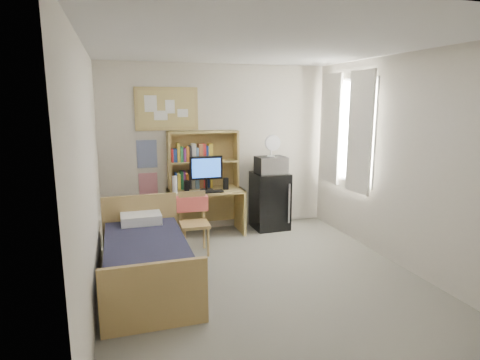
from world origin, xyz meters
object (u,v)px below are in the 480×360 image
object	(u,v)px
desk_chair	(194,224)
speaker_right	(226,184)
bulletin_board	(167,109)
speaker_left	(187,186)
bed	(147,264)
microwave	(271,165)
mini_fridge	(270,201)
desk	(206,212)
desk_fan	(271,147)
monitor	(206,173)

from	to	relation	value
desk_chair	speaker_right	xyz separation A→B (m)	(0.62, 0.68, 0.38)
bulletin_board	speaker_left	xyz separation A→B (m)	(0.21, -0.34, -1.13)
bulletin_board	bed	distance (m)	2.52
speaker_left	desk_chair	bearing A→B (deg)	-90.95
bulletin_board	microwave	distance (m)	1.82
mini_fridge	bed	size ratio (longest dim) A/B	0.49
desk_chair	microwave	size ratio (longest dim) A/B	1.83
desk_chair	speaker_right	bearing A→B (deg)	49.64
desk	speaker_left	bearing A→B (deg)	-168.69
desk_chair	desk_fan	distance (m)	1.81
desk	monitor	xyz separation A→B (m)	(-0.00, -0.06, 0.62)
mini_fridge	monitor	world-z (taller)	monitor
bulletin_board	monitor	bearing A→B (deg)	-34.19
desk_chair	monitor	size ratio (longest dim) A/B	1.58
microwave	desk_chair	bearing A→B (deg)	-152.59
bulletin_board	mini_fridge	size ratio (longest dim) A/B	1.03
mini_fridge	speaker_left	distance (m)	1.40
speaker_left	desk_fan	world-z (taller)	desk_fan
bulletin_board	bed	size ratio (longest dim) A/B	0.51
desk	speaker_right	distance (m)	0.54
desk_chair	microwave	xyz separation A→B (m)	(1.38, 0.74, 0.62)
bulletin_board	desk	size ratio (longest dim) A/B	0.83
bed	speaker_right	distance (m)	2.05
mini_fridge	desk_fan	world-z (taller)	desk_fan
microwave	desk_fan	xyz separation A→B (m)	(0.00, 0.00, 0.29)
bulletin_board	desk_fan	xyz separation A→B (m)	(1.57, -0.29, -0.59)
monitor	speaker_left	xyz separation A→B (m)	(-0.30, 0.00, -0.18)
microwave	monitor	bearing A→B (deg)	-177.72
mini_fridge	bed	bearing A→B (deg)	-143.84
bulletin_board	desk	world-z (taller)	bulletin_board
monitor	microwave	size ratio (longest dim) A/B	1.16
monitor	speaker_right	xyz separation A→B (m)	(0.30, -0.00, -0.18)
microwave	bed	bearing A→B (deg)	-144.20
bed	speaker_right	bearing A→B (deg)	48.06
desk_chair	mini_fridge	bearing A→B (deg)	30.86
microwave	bulletin_board	bearing A→B (deg)	168.74
desk_chair	monitor	world-z (taller)	monitor
desk_chair	monitor	distance (m)	0.93
monitor	speaker_right	bearing A→B (deg)	-0.00
monitor	microwave	world-z (taller)	monitor
desk_chair	speaker_right	distance (m)	0.99
bed	desk_fan	distance (m)	2.79
bulletin_board	speaker_left	bearing A→B (deg)	-58.44
bulletin_board	speaker_left	size ratio (longest dim) A/B	5.54
desk	bed	xyz separation A→B (m)	(-1.01, -1.54, -0.10)
monitor	microwave	xyz separation A→B (m)	(1.06, 0.06, 0.07)
desk	bed	distance (m)	1.84
bed	microwave	bearing A→B (deg)	36.25
monitor	mini_fridge	bearing A→B (deg)	4.75
bulletin_board	desk_chair	xyz separation A→B (m)	(0.19, -1.03, -1.50)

